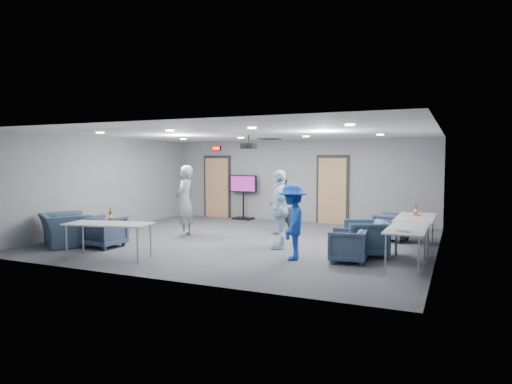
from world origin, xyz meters
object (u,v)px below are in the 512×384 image
at_px(chair_front_b, 65,230).
at_px(table_right_a, 416,218).
at_px(chair_right_b, 366,238).
at_px(table_right_b, 407,230).
at_px(tv_stand, 243,194).
at_px(person_a, 185,201).
at_px(bottle_right, 416,210).
at_px(table_front_left, 109,225).
at_px(chair_right_a, 391,227).
at_px(projector, 248,146).
at_px(chair_right_c, 348,246).
at_px(bottle_front, 110,216).
at_px(chair_front_a, 105,231).
at_px(person_d, 292,222).
at_px(person_c, 280,209).
at_px(person_b, 280,204).

relative_size(chair_front_b, table_right_a, 0.60).
xyz_separation_m(chair_right_b, table_right_a, (0.88, 1.38, 0.30)).
distance_m(table_right_b, tv_stand, 7.66).
distance_m(person_a, bottle_right, 5.87).
bearing_deg(table_front_left, bottle_right, 25.45).
relative_size(chair_right_a, projector, 2.14).
bearing_deg(chair_right_c, projector, -127.46).
xyz_separation_m(chair_front_b, bottle_right, (7.60, 3.57, 0.45)).
bearing_deg(tv_stand, table_front_left, -88.80).
bearing_deg(chair_right_b, bottle_front, -90.52).
bearing_deg(chair_front_a, bottle_front, 143.29).
xyz_separation_m(person_d, table_right_a, (2.19, 2.32, -0.09)).
relative_size(chair_right_a, chair_right_c, 1.07).
bearing_deg(chair_right_c, chair_front_a, -88.34).
bearing_deg(table_right_b, chair_right_c, 100.37).
relative_size(chair_right_c, bottle_front, 2.60).
bearing_deg(chair_right_c, chair_front_b, -87.37).
distance_m(person_c, chair_front_b, 5.13).
distance_m(chair_front_a, table_right_a, 7.24).
bearing_deg(bottle_front, person_c, 34.34).
relative_size(person_d, projector, 4.27).
bearing_deg(projector, table_front_left, -116.84).
bearing_deg(table_right_a, person_c, 114.08).
distance_m(chair_right_b, table_front_left, 5.39).
bearing_deg(projector, bottle_front, -122.42).
xyz_separation_m(chair_right_c, bottle_right, (1.06, 2.59, 0.50)).
height_order(table_front_left, bottle_front, bottle_front).
xyz_separation_m(table_right_a, table_right_b, (0.00, -1.90, -0.01)).
bearing_deg(chair_right_a, bottle_right, 78.63).
bearing_deg(chair_front_b, chair_right_c, -138.54).
bearing_deg(person_a, table_right_a, 87.28).
bearing_deg(table_front_left, chair_right_b, 14.69).
bearing_deg(chair_right_c, bottle_front, -81.02).
bearing_deg(person_a, table_front_left, -9.38).
bearing_deg(bottle_front, chair_right_a, 38.24).
height_order(chair_front_b, projector, projector).
relative_size(chair_right_a, table_right_b, 0.45).
bearing_deg(bottle_right, table_right_a, -85.31).
relative_size(table_right_b, tv_stand, 1.14).
relative_size(chair_right_a, table_right_a, 0.40).
xyz_separation_m(chair_right_a, chair_right_c, (-0.45, -2.89, -0.02)).
distance_m(chair_right_a, table_right_a, 1.08).
distance_m(person_b, bottle_right, 3.56).
relative_size(person_a, person_c, 1.04).
bearing_deg(bottle_right, person_b, 177.70).
height_order(person_b, chair_front_b, person_b).
bearing_deg(table_front_left, chair_front_a, 125.11).
relative_size(person_d, table_right_b, 0.90).
bearing_deg(table_right_a, tv_stand, 62.74).
relative_size(person_a, tv_stand, 1.25).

